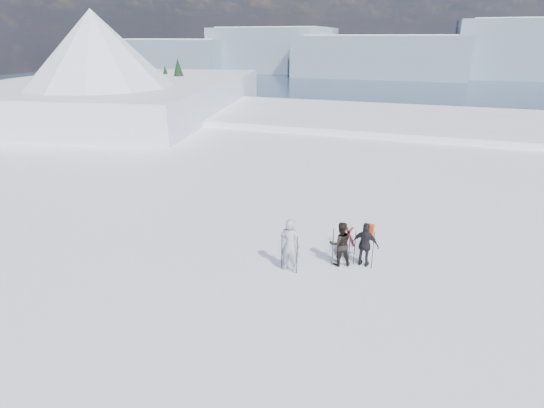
# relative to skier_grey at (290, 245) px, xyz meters

# --- Properties ---
(lake_basin) EXTENTS (820.00, 820.00, 71.62)m
(lake_basin) POSITION_rel_skier_grey_xyz_m (0.81, 28.73, -7.44)
(lake_basin) COLOR white
(lake_basin) RESTS_ON ground
(far_mountain_range) EXTENTS (770.00, 110.00, 53.00)m
(far_mountain_range) POSITION_rel_skier_grey_xyz_m (30.41, 453.52, -8.13)
(far_mountain_range) COLOR slate
(far_mountain_range) RESTS_ON ground
(near_ridge) EXTENTS (31.37, 35.68, 25.62)m
(near_ridge) POSITION_rel_skier_grey_xyz_m (-25.75, 28.07, -4.42)
(near_ridge) COLOR white
(near_ridge) RESTS_ON ground
(skier_grey) EXTENTS (0.72, 0.51, 1.87)m
(skier_grey) POSITION_rel_skier_grey_xyz_m (0.00, 0.00, 0.00)
(skier_grey) COLOR #9BA3A9
(skier_grey) RESTS_ON ground
(skier_dark) EXTENTS (0.94, 0.86, 1.56)m
(skier_dark) POSITION_rel_skier_grey_xyz_m (1.48, 0.93, -0.16)
(skier_dark) COLOR black
(skier_dark) RESTS_ON ground
(skier_pack) EXTENTS (0.96, 0.52, 1.55)m
(skier_pack) POSITION_rel_skier_grey_xyz_m (2.28, 1.14, -0.16)
(skier_pack) COLOR black
(skier_pack) RESTS_ON ground
(backpack) EXTENTS (0.36, 0.24, 0.46)m
(backpack) POSITION_rel_skier_grey_xyz_m (2.33, 1.38, 0.85)
(backpack) COLOR #C43F12
(backpack) RESTS_ON skier_pack
(ski_poles) EXTENTS (2.85, 1.18, 1.37)m
(ski_poles) POSITION_rel_skier_grey_xyz_m (1.27, 0.60, -0.29)
(ski_poles) COLOR black
(ski_poles) RESTS_ON ground
(skis_loose) EXTENTS (0.63, 1.69, 0.03)m
(skis_loose) POSITION_rel_skier_grey_xyz_m (1.42, 3.22, -0.92)
(skis_loose) COLOR black
(skis_loose) RESTS_ON ground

